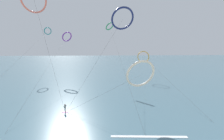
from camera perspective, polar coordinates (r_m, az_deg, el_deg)
sea_water at (r=116.77m, az=-3.06°, el=2.67°), size 400.00×200.00×0.08m
surfer_magenta at (r=31.21m, az=-17.43°, el=-13.87°), size 1.40×0.67×1.70m
kite_teal at (r=73.06m, az=-23.34°, el=13.45°), size 3.00×50.81×21.09m
kite_emerald at (r=58.34m, az=-0.92°, el=16.32°), size 4.91×40.75×21.88m
kite_navy at (r=36.66m, az=4.04°, el=18.95°), size 15.17×9.94×21.58m
kite_amber at (r=59.06m, az=11.87°, el=4.93°), size 4.79×35.84×11.02m
kite_ivory at (r=26.25m, az=10.78°, el=-1.51°), size 16.62×4.66×10.58m
kite_violet at (r=65.17m, az=-16.84°, el=12.06°), size 4.69×44.30×18.83m
wave_crest_mid at (r=23.75m, az=13.93°, el=-23.51°), size 10.81×1.47×0.12m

